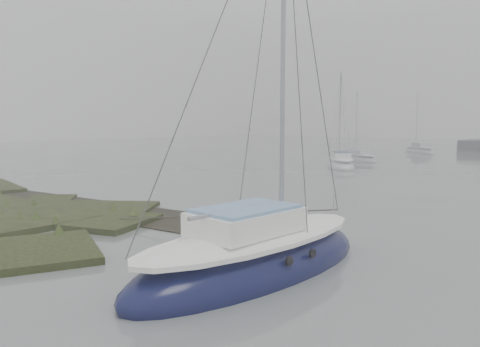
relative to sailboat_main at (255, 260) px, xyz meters
The scene contains 5 objects.
ground 28.82m from the sailboat_main, 101.94° to the left, with size 160.00×160.00×0.00m, color slate.
sailboat_main is the anchor object (origin of this frame).
sailboat_white 28.42m from the sailboat_main, 113.14° to the left, with size 5.06×5.95×8.38m.
sailboat_far_a 35.49m from the sailboat_main, 111.09° to the left, with size 5.19×4.23×7.22m.
sailboat_far_c 51.08m from the sailboat_main, 104.27° to the left, with size 5.54×5.15×8.06m.
Camera 1 is at (12.62, -6.91, 3.59)m, focal length 35.00 mm.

